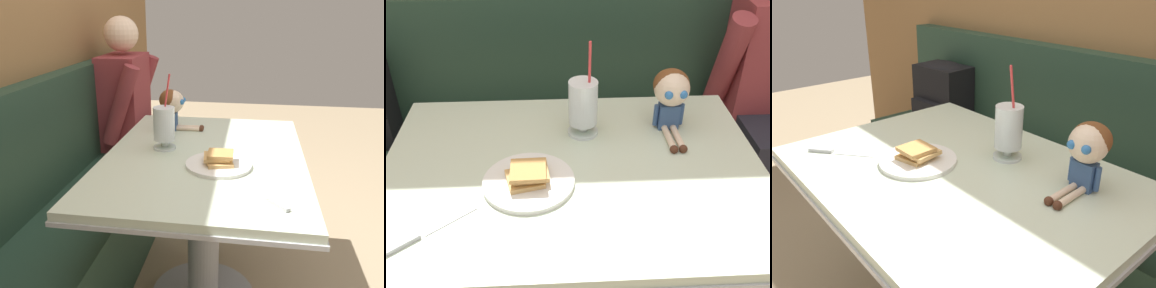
% 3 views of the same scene
% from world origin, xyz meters
% --- Properties ---
extents(wood_panel_wall, '(4.40, 0.08, 2.40)m').
position_xyz_m(wood_panel_wall, '(0.00, 1.05, 1.20)').
color(wood_panel_wall, olive).
rests_on(wood_panel_wall, ground).
extents(booth_bench, '(2.60, 0.48, 1.00)m').
position_xyz_m(booth_bench, '(0.00, 0.81, 0.33)').
color(booth_bench, '#233D2D').
rests_on(booth_bench, ground).
extents(diner_table, '(1.11, 0.81, 0.74)m').
position_xyz_m(diner_table, '(0.00, 0.18, 0.54)').
color(diner_table, beige).
rests_on(diner_table, ground).
extents(toast_plate, '(0.25, 0.25, 0.06)m').
position_xyz_m(toast_plate, '(-0.12, 0.11, 0.76)').
color(toast_plate, white).
rests_on(toast_plate, diner_table).
extents(milkshake_glass, '(0.10, 0.10, 0.32)m').
position_xyz_m(milkshake_glass, '(0.04, 0.36, 0.84)').
color(milkshake_glass, silver).
rests_on(milkshake_glass, diner_table).
extents(butter_knife, '(0.19, 0.16, 0.01)m').
position_xyz_m(butter_knife, '(-0.38, -0.07, 0.74)').
color(butter_knife, silver).
rests_on(butter_knife, diner_table).
extents(seated_doll, '(0.12, 0.22, 0.20)m').
position_xyz_m(seated_doll, '(0.31, 0.38, 0.87)').
color(seated_doll, '#385689').
rests_on(seated_doll, diner_table).
extents(backpack, '(0.32, 0.27, 0.41)m').
position_xyz_m(backpack, '(-0.87, 0.78, 0.66)').
color(backpack, black).
rests_on(backpack, booth_bench).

